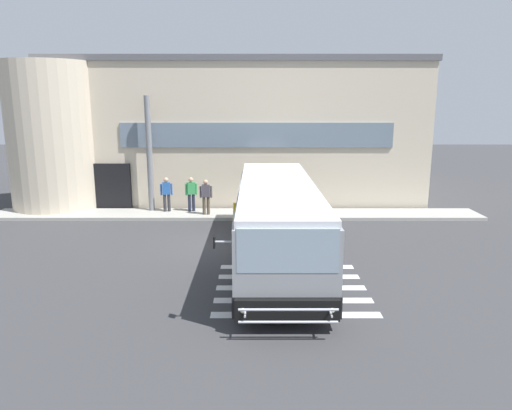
% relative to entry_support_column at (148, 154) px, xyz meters
% --- Properties ---
extents(ground_plane, '(80.00, 90.00, 0.02)m').
position_rel_entry_support_column_xyz_m(ground_plane, '(4.18, -5.40, -2.93)').
color(ground_plane, '#353538').
rests_on(ground_plane, ground).
extents(bay_paint_stripes, '(4.40, 3.96, 0.01)m').
position_rel_entry_support_column_xyz_m(bay_paint_stripes, '(6.18, -9.60, -2.92)').
color(bay_paint_stripes, silver).
rests_on(bay_paint_stripes, ground).
extents(terminal_building, '(21.20, 13.80, 7.61)m').
position_rel_entry_support_column_xyz_m(terminal_building, '(3.50, 6.19, 0.88)').
color(terminal_building, beige).
rests_on(terminal_building, ground).
extents(boarding_curb, '(23.40, 2.00, 0.15)m').
position_rel_entry_support_column_xyz_m(boarding_curb, '(4.18, -0.60, -2.84)').
color(boarding_curb, '#9E9B93').
rests_on(boarding_curb, ground).
extents(entry_support_column, '(0.28, 0.28, 5.54)m').
position_rel_entry_support_column_xyz_m(entry_support_column, '(0.00, 0.00, 0.00)').
color(entry_support_column, slate).
rests_on(entry_support_column, boarding_curb).
extents(bus_main_foreground, '(3.04, 11.21, 2.70)m').
position_rel_entry_support_column_xyz_m(bus_main_foreground, '(5.87, -7.03, -1.59)').
color(bus_main_foreground, gray).
rests_on(bus_main_foreground, ground).
extents(passenger_near_column, '(0.58, 0.43, 1.68)m').
position_rel_entry_support_column_xyz_m(passenger_near_column, '(0.79, -0.23, -1.81)').
color(passenger_near_column, '#2D2D33').
rests_on(passenger_near_column, boarding_curb).
extents(passenger_by_doorway, '(0.56, 0.33, 1.68)m').
position_rel_entry_support_column_xyz_m(passenger_by_doorway, '(2.00, -0.22, -1.84)').
color(passenger_by_doorway, '#1E2338').
rests_on(passenger_by_doorway, boarding_curb).
extents(passenger_at_curb_edge, '(0.59, 0.25, 1.68)m').
position_rel_entry_support_column_xyz_m(passenger_at_curb_edge, '(2.79, -0.91, -1.84)').
color(passenger_at_curb_edge, '#4C4233').
rests_on(passenger_at_curb_edge, boarding_curb).
extents(safety_bollard_yellow, '(0.18, 0.18, 0.90)m').
position_rel_entry_support_column_xyz_m(safety_bollard_yellow, '(4.20, -1.80, -2.47)').
color(safety_bollard_yellow, yellow).
rests_on(safety_bollard_yellow, ground).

